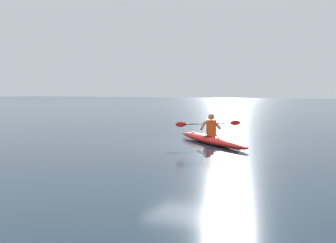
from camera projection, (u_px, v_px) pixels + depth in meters
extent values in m
plane|color=#233847|center=(185.00, 144.00, 15.70)|extent=(160.00, 160.00, 0.00)
ellipsoid|color=red|center=(211.00, 140.00, 15.69)|extent=(3.95, 3.88, 0.29)
torus|color=black|center=(211.00, 136.00, 15.70)|extent=(0.74, 0.74, 0.04)
cylinder|color=black|center=(194.00, 132.00, 17.07)|extent=(0.18, 0.18, 0.02)
cylinder|color=#E04C14|center=(211.00, 128.00, 15.66)|extent=(0.34, 0.34, 0.55)
sphere|color=#936B4C|center=(211.00, 117.00, 15.64)|extent=(0.21, 0.21, 0.21)
cylinder|color=black|center=(209.00, 124.00, 15.84)|extent=(1.49, 1.52, 0.03)
ellipsoid|color=red|center=(181.00, 124.00, 15.48)|extent=(0.31, 0.31, 0.17)
ellipsoid|color=red|center=(235.00, 123.00, 16.21)|extent=(0.31, 0.31, 0.17)
cylinder|color=#936B4C|center=(203.00, 126.00, 15.64)|extent=(0.18, 0.32, 0.34)
cylinder|color=#936B4C|center=(217.00, 125.00, 15.83)|extent=(0.31, 0.18, 0.34)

